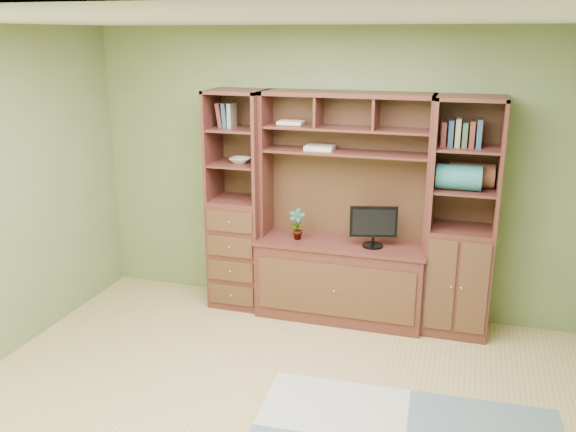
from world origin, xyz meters
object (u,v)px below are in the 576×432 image
(center_hutch, at_px, (342,211))
(right_tower, at_px, (462,219))
(left_tower, at_px, (238,201))
(monitor, at_px, (374,219))

(center_hutch, height_order, right_tower, same)
(center_hutch, xyz_separation_m, right_tower, (1.02, 0.04, 0.00))
(left_tower, distance_m, monitor, 1.29)
(left_tower, xyz_separation_m, monitor, (1.29, -0.07, -0.04))
(center_hutch, relative_size, monitor, 4.06)
(center_hutch, bearing_deg, left_tower, 177.71)
(left_tower, height_order, monitor, left_tower)
(center_hutch, relative_size, left_tower, 1.00)
(center_hutch, relative_size, right_tower, 1.00)
(left_tower, bearing_deg, monitor, -3.33)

